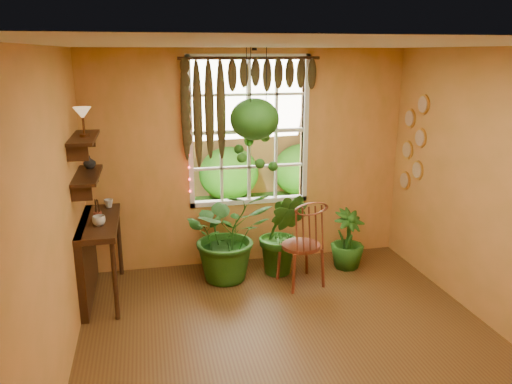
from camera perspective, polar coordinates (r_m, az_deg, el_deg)
The scene contains 22 objects.
floor at distance 4.75m, azimuth 5.16°, elevation -18.23°, with size 4.50×4.50×0.00m, color brown.
ceiling at distance 3.95m, azimuth 6.16°, elevation 16.38°, with size 4.50×4.50×0.00m, color white.
wall_back at distance 6.26m, azimuth -0.76°, elevation 3.73°, with size 4.00×4.00×0.00m, color #E2924D.
wall_left at distance 4.03m, azimuth -22.62°, elevation -4.33°, with size 4.50×4.50×0.00m, color #E2924D.
window at distance 6.23m, azimuth -0.83°, elevation 6.94°, with size 1.52×0.10×1.86m.
valance_vine at distance 6.03m, azimuth -1.42°, elevation 12.17°, with size 1.70×0.12×1.10m.
string_lights at distance 6.02m, azimuth -7.81°, elevation 6.98°, with size 0.03×0.03×1.54m, color #FF2633, non-canonical shape.
wall_plates at distance 6.50m, azimuth 17.53°, elevation 5.25°, with size 0.04×0.32×1.10m, color beige, non-canonical shape.
counter_ledge at distance 5.78m, azimuth -18.33°, elevation -6.41°, with size 0.40×1.20×0.90m.
shelf_lower at distance 5.52m, azimuth -18.73°, elevation 1.80°, with size 0.25×0.90×0.04m, color #3B2310.
shelf_upper at distance 5.45m, azimuth -19.09°, elevation 5.89°, with size 0.25×0.90×0.04m, color #3B2310.
backyard at distance 10.81m, azimuth -4.58°, elevation 8.39°, with size 14.00×10.00×12.00m.
windsor_chair at distance 5.88m, azimuth 5.29°, elevation -7.36°, with size 0.53×0.55×1.21m.
potted_plant_left at distance 5.94m, azimuth -3.20°, elevation -4.81°, with size 1.02×0.89×1.14m, color #175115.
potted_plant_mid at distance 6.08m, azimuth 3.07°, elevation -4.76°, with size 0.58×0.47×1.05m, color #175115.
potted_plant_right at distance 6.40m, azimuth 10.41°, elevation -5.35°, with size 0.42×0.42×0.75m, color #175115.
hanging_basket at distance 5.82m, azimuth -0.16°, elevation 7.81°, with size 0.57×0.57×1.43m.
cup_a at distance 5.46m, azimuth -17.51°, elevation -3.14°, with size 0.13×0.13×0.11m, color silver.
cup_b at distance 6.06m, azimuth -16.49°, elevation -1.26°, with size 0.10×0.10×0.10m, color beige.
brush_jar at distance 5.57m, azimuth -17.67°, elevation -2.03°, with size 0.09×0.09×0.31m.
shelf_vase at distance 5.76m, azimuth -18.50°, elevation 3.27°, with size 0.13×0.13×0.14m, color #B2AD99.
tiffany_lamp at distance 5.36m, azimuth -19.22°, elevation 8.32°, with size 0.18×0.18×0.30m.
Camera 1 is at (-1.25, -3.74, 2.65)m, focal length 35.00 mm.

